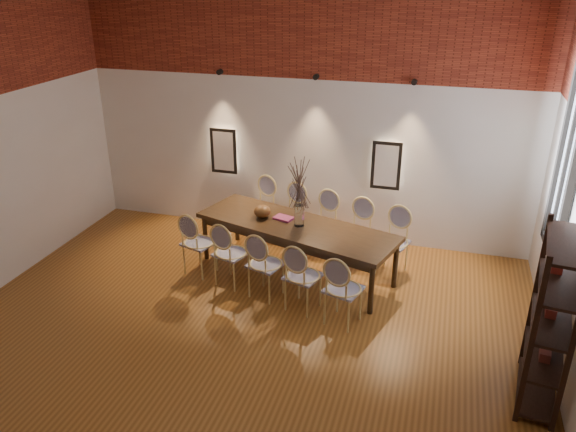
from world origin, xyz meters
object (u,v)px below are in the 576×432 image
(chair_near_e, at_px, (344,289))
(chair_far_d, at_px, (356,233))
(chair_near_c, at_px, (266,264))
(chair_far_c, at_px, (322,224))
(bowl, at_px, (262,211))
(chair_far_e, at_px, (393,243))
(chair_near_b, at_px, (231,253))
(chair_near_d, at_px, (303,276))
(chair_near_a, at_px, (199,243))
(book, at_px, (283,218))
(dining_table, at_px, (296,249))
(shelving_rack, at_px, (551,320))
(vase, at_px, (299,215))
(chair_far_a, at_px, (260,208))
(chair_far_b, at_px, (290,216))

(chair_near_e, distance_m, chair_far_d, 1.58)
(chair_near_c, bearing_deg, chair_near_e, -0.00)
(chair_far_c, xyz_separation_m, bowl, (-0.74, -0.60, 0.37))
(chair_near_e, height_order, chair_far_e, same)
(chair_near_b, relative_size, chair_near_d, 1.00)
(chair_near_d, distance_m, chair_far_e, 1.58)
(chair_near_a, xyz_separation_m, book, (1.08, 0.51, 0.30))
(dining_table, xyz_separation_m, shelving_rack, (3.03, -1.74, 0.53))
(chair_near_c, bearing_deg, vase, 86.16)
(chair_near_a, height_order, chair_near_c, same)
(chair_far_a, bearing_deg, chair_near_e, 147.07)
(chair_far_d, relative_size, chair_far_e, 1.00)
(chair_near_e, bearing_deg, vase, 145.90)
(chair_far_a, relative_size, chair_far_d, 1.00)
(book, bearing_deg, chair_near_e, -46.62)
(dining_table, height_order, vase, vase)
(bowl, bearing_deg, chair_near_b, -109.74)
(chair_far_d, xyz_separation_m, bowl, (-1.28, -0.44, 0.37))
(chair_far_b, bearing_deg, chair_near_d, 127.67)
(chair_near_b, height_order, chair_far_d, same)
(vase, bearing_deg, chair_near_a, -164.88)
(chair_near_b, height_order, chair_near_c, same)
(chair_near_a, xyz_separation_m, chair_far_b, (0.97, 1.25, 0.00))
(chair_far_d, distance_m, book, 1.10)
(dining_table, xyz_separation_m, chair_near_e, (0.88, -1.03, 0.09))
(chair_near_e, bearing_deg, chair_near_b, 180.00)
(chair_far_c, height_order, shelving_rack, shelving_rack)
(chair_near_a, xyz_separation_m, chair_near_d, (1.64, -0.49, 0.00))
(chair_near_e, xyz_separation_m, vase, (-0.83, 1.02, 0.43))
(dining_table, relative_size, chair_far_c, 3.03)
(vase, bearing_deg, shelving_rack, -30.08)
(chair_near_d, height_order, chair_near_e, same)
(chair_near_b, distance_m, chair_near_e, 1.71)
(chair_near_a, relative_size, chair_near_b, 1.00)
(chair_far_b, height_order, chair_far_e, same)
(chair_near_c, height_order, chair_near_e, same)
(chair_near_e, distance_m, chair_far_a, 2.71)
(chair_near_c, distance_m, chair_far_d, 1.58)
(chair_far_c, relative_size, vase, 3.13)
(shelving_rack, bearing_deg, vase, 157.53)
(chair_near_e, bearing_deg, bowl, 157.64)
(chair_near_c, relative_size, vase, 3.13)
(chair_near_d, bearing_deg, bowl, 148.05)
(chair_far_e, relative_size, vase, 3.13)
(chair_far_e, height_order, bowl, chair_far_e)
(chair_far_a, relative_size, chair_far_c, 1.00)
(chair_far_c, bearing_deg, chair_near_d, 111.11)
(chair_near_c, height_order, shelving_rack, shelving_rack)
(dining_table, relative_size, vase, 9.49)
(chair_near_e, xyz_separation_m, bowl, (-1.40, 1.14, 0.37))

